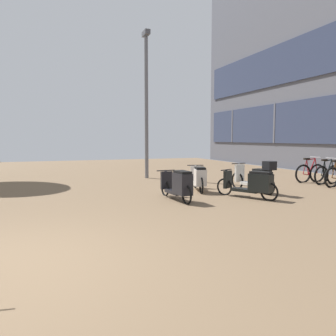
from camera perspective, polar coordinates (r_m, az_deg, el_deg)
ground at (r=4.56m, az=-8.53°, el=-15.04°), size 21.00×40.00×0.13m
bicycle_rack_04 at (r=12.47m, az=25.84°, el=-1.02°), size 1.25×0.48×0.92m
bicycle_rack_05 at (r=12.77m, az=23.37°, el=-0.78°), size 1.30×0.48×0.93m
scooter_near at (r=9.79m, az=15.14°, el=-1.59°), size 0.58×1.82×0.96m
scooter_mid at (r=8.18m, az=1.86°, el=-2.92°), size 0.52×1.74×0.79m
scooter_far at (r=9.73m, az=5.37°, el=-1.74°), size 0.73×1.62×0.75m
scooter_extra at (r=8.79m, az=14.45°, el=-2.65°), size 0.98×1.60×0.74m
lamp_post at (r=13.02m, az=-3.77°, el=12.08°), size 0.20×0.52×5.62m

